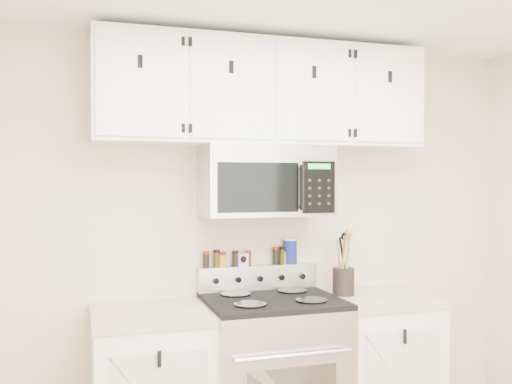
% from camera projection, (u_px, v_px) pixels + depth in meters
% --- Properties ---
extents(back_wall, '(3.50, 0.01, 2.50)m').
position_uv_depth(back_wall, '(256.00, 241.00, 3.59)').
color(back_wall, beige).
rests_on(back_wall, floor).
extents(range, '(0.76, 0.65, 1.10)m').
position_uv_depth(range, '(272.00, 378.00, 3.30)').
color(range, '#B7B7BA').
rests_on(range, floor).
extents(base_cabinet_right, '(0.64, 0.62, 0.92)m').
position_uv_depth(base_cabinet_right, '(377.00, 369.00, 3.52)').
color(base_cabinet_right, white).
rests_on(base_cabinet_right, floor).
extents(microwave, '(0.76, 0.44, 0.42)m').
position_uv_depth(microwave, '(266.00, 180.00, 3.40)').
color(microwave, '#9E9EA3').
rests_on(microwave, back_wall).
extents(upper_cabinets, '(2.00, 0.35, 0.62)m').
position_uv_depth(upper_cabinets, '(264.00, 94.00, 3.41)').
color(upper_cabinets, white).
rests_on(upper_cabinets, back_wall).
extents(utensil_crock, '(0.13, 0.13, 0.39)m').
position_uv_depth(utensil_crock, '(343.00, 279.00, 3.53)').
color(utensil_crock, black).
rests_on(utensil_crock, base_cabinet_right).
extents(kitchen_timer, '(0.08, 0.07, 0.08)m').
position_uv_depth(kitchen_timer, '(242.00, 260.00, 3.52)').
color(kitchen_timer, white).
rests_on(kitchen_timer, range).
extents(salt_canister, '(0.09, 0.09, 0.16)m').
position_uv_depth(salt_canister, '(290.00, 251.00, 3.62)').
color(salt_canister, navy).
rests_on(salt_canister, range).
extents(spice_jar_0, '(0.04, 0.04, 0.10)m').
position_uv_depth(spice_jar_0, '(206.00, 259.00, 3.46)').
color(spice_jar_0, black).
rests_on(spice_jar_0, range).
extents(spice_jar_1, '(0.04, 0.04, 0.11)m').
position_uv_depth(spice_jar_1, '(217.00, 258.00, 3.48)').
color(spice_jar_1, '#3F2D0F').
rests_on(spice_jar_1, range).
extents(spice_jar_2, '(0.04, 0.04, 0.09)m').
position_uv_depth(spice_jar_2, '(222.00, 259.00, 3.49)').
color(spice_jar_2, '#C18D16').
rests_on(spice_jar_2, range).
extents(spice_jar_3, '(0.04, 0.04, 0.10)m').
position_uv_depth(spice_jar_3, '(235.00, 258.00, 3.51)').
color(spice_jar_3, black).
rests_on(spice_jar_3, range).
extents(spice_jar_4, '(0.04, 0.04, 0.10)m').
position_uv_depth(spice_jar_4, '(248.00, 258.00, 3.54)').
color(spice_jar_4, '#3F210F').
rests_on(spice_jar_4, range).
extents(spice_jar_5, '(0.04, 0.04, 0.11)m').
position_uv_depth(spice_jar_5, '(276.00, 255.00, 3.59)').
color(spice_jar_5, black).
rests_on(spice_jar_5, range).
extents(spice_jar_6, '(0.04, 0.04, 0.11)m').
position_uv_depth(spice_jar_6, '(282.00, 255.00, 3.60)').
color(spice_jar_6, '#3B280E').
rests_on(spice_jar_6, range).
extents(spice_jar_7, '(0.04, 0.04, 0.10)m').
position_uv_depth(spice_jar_7, '(285.00, 256.00, 3.61)').
color(spice_jar_7, gold).
rests_on(spice_jar_7, range).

